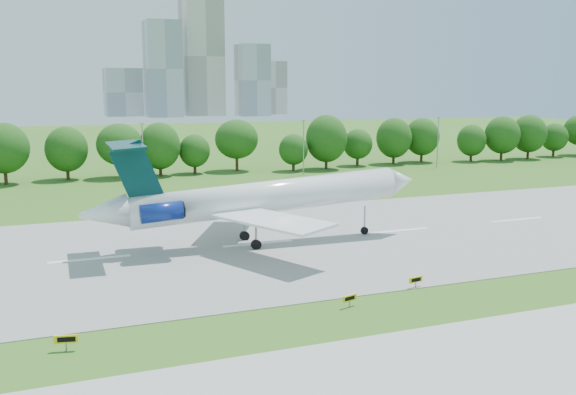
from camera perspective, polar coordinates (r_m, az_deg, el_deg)
name	(u,v)px	position (r m, az deg, el deg)	size (l,w,h in m)	color
ground	(116,340)	(52.06, -15.04, -12.16)	(600.00, 600.00, 0.00)	#336019
runway	(90,260)	(75.78, -17.21, -5.29)	(400.00, 45.00, 0.08)	gray
tree_line	(62,151)	(140.86, -19.44, 3.91)	(288.40, 8.40, 10.40)	#382314
light_poles	(50,156)	(130.83, -20.37, 3.52)	(175.90, 0.25, 12.19)	gray
skyline	(197,71)	(451.30, -8.11, 11.08)	(127.00, 52.00, 80.00)	#B2B2B7
airliner	(251,198)	(78.14, -3.33, -0.02)	(42.79, 31.18, 13.41)	white
taxi_sign_left	(66,339)	(50.85, -19.14, -11.83)	(1.73, 0.57, 1.22)	gray
taxi_sign_centre	(350,298)	(57.42, 5.50, -8.91)	(1.55, 0.62, 1.10)	gray
taxi_sign_right	(416,280)	(63.62, 11.29, -7.18)	(1.57, 0.45, 1.10)	gray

